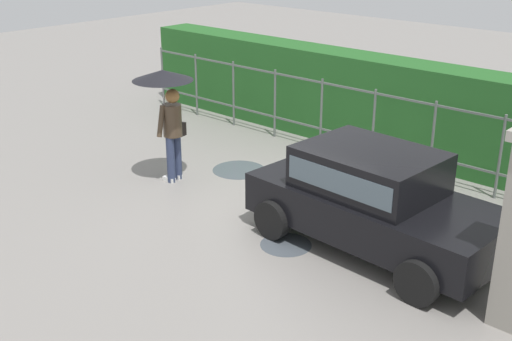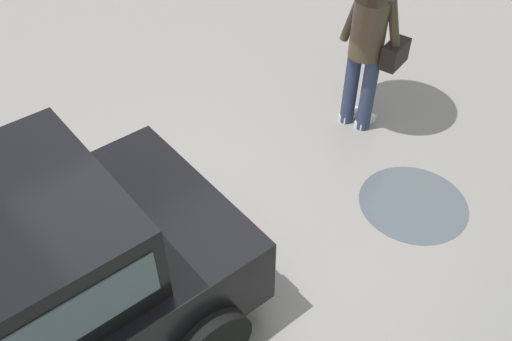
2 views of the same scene
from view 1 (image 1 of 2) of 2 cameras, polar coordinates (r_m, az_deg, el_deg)
name	(u,v)px [view 1 (image 1 of 2)]	position (r m, az deg, el deg)	size (l,w,h in m)	color
ground_plane	(276,207)	(10.77, 1.78, -3.28)	(40.00, 40.00, 0.00)	gray
car	(373,196)	(9.35, 10.33, -2.23)	(3.81, 2.03, 1.48)	black
pedestrian	(167,98)	(11.48, -7.89, 6.37)	(1.07, 1.07, 2.06)	#2D3856
fence_section	(374,123)	(12.60, 10.38, 4.14)	(12.55, 0.05, 1.50)	#59605B
hedge_row	(398,108)	(13.29, 12.44, 5.44)	(13.50, 0.90, 1.90)	#235B23
puddle_near	(286,245)	(9.59, 2.67, -6.58)	(0.77, 0.77, 0.00)	#4C545B
puddle_far	(239,170)	(12.35, -1.52, 0.07)	(1.02, 1.02, 0.00)	#4C545B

